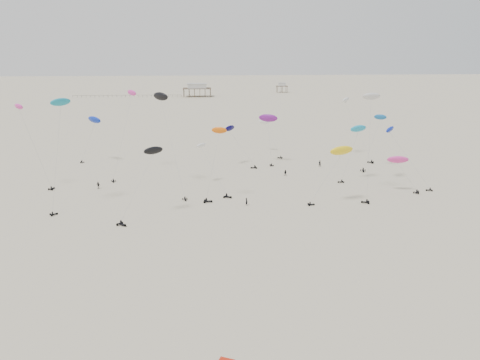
{
  "coord_description": "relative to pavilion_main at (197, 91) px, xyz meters",
  "views": [
    {
      "loc": [
        -8.4,
        -9.58,
        34.39
      ],
      "look_at": [
        0.0,
        88.0,
        7.0
      ],
      "focal_mm": 35.0,
      "sensor_mm": 36.0,
      "label": 1
    }
  ],
  "objects": [
    {
      "name": "rig_13",
      "position": [
        43.1,
        -239.46,
        8.27
      ],
      "size": [
        8.45,
        5.55,
        15.35
      ],
      "rotation": [
        0.0,
        0.0,
        1.74
      ],
      "color": "black",
      "rests_on": "ground"
    },
    {
      "name": "spectator_2",
      "position": [
        -24.75,
        -242.12,
        -4.22
      ],
      "size": [
        1.38,
        0.95,
        2.12
      ],
      "primitive_type": "imported",
      "rotation": [
        0.0,
        0.0,
        6.04
      ],
      "color": "black",
      "rests_on": "ground"
    },
    {
      "name": "pavilion_small",
      "position": [
        70.0,
        30.0,
        -0.74
      ],
      "size": [
        9.0,
        7.0,
        8.0
      ],
      "color": "brown",
      "rests_on": "ground"
    },
    {
      "name": "spectator_1",
      "position": [
        25.28,
        -233.81,
        -4.22
      ],
      "size": [
        1.13,
        1.03,
        2.0
      ],
      "primitive_type": "imported",
      "rotation": [
        0.0,
        0.0,
        5.66
      ],
      "color": "black",
      "rests_on": "ground"
    },
    {
      "name": "spectator_0",
      "position": [
        11.8,
        -258.62,
        -4.22
      ],
      "size": [
        0.84,
        0.92,
        2.09
      ],
      "primitive_type": "imported",
      "rotation": [
        0.0,
        0.0,
        2.12
      ],
      "color": "black",
      "rests_on": "ground"
    },
    {
      "name": "rig_6",
      "position": [
        -7.46,
        -240.64,
        16.09
      ],
      "size": [
        9.1,
        18.2,
        26.7
      ],
      "rotation": [
        0.0,
        0.0,
        3.35
      ],
      "color": "black",
      "rests_on": "ground"
    },
    {
      "name": "rig_14",
      "position": [
        32.95,
        -258.29,
        7.29
      ],
      "size": [
        11.04,
        4.47,
        14.31
      ],
      "rotation": [
        0.0,
        0.0,
        4.72
      ],
      "color": "black",
      "rests_on": "ground"
    },
    {
      "name": "ground_plane",
      "position": [
        10.0,
        -150.0,
        -4.22
      ],
      "size": [
        900.0,
        900.0,
        0.0
      ],
      "primitive_type": "plane",
      "color": "beige"
    },
    {
      "name": "rig_17",
      "position": [
        50.84,
        -210.9,
        9.99
      ],
      "size": [
        8.57,
        16.6,
        21.92
      ],
      "rotation": [
        0.0,
        0.0,
        1.04
      ],
      "color": "black",
      "rests_on": "ground"
    },
    {
      "name": "pavilion_main",
      "position": [
        0.0,
        0.0,
        0.0
      ],
      "size": [
        21.0,
        13.0,
        9.8
      ],
      "color": "brown",
      "rests_on": "ground"
    },
    {
      "name": "rig_1",
      "position": [
        -40.56,
        -240.6,
        9.69
      ],
      "size": [
        9.1,
        5.03,
        21.77
      ],
      "rotation": [
        0.0,
        0.0,
        5.88
      ],
      "color": "black",
      "rests_on": "ground"
    },
    {
      "name": "rig_2",
      "position": [
        24.44,
        -202.27,
        4.41
      ],
      "size": [
        6.89,
        14.32,
        15.34
      ],
      "rotation": [
        0.0,
        0.0,
        1.19
      ],
      "color": "black",
      "rests_on": "ground"
    },
    {
      "name": "rig_7",
      "position": [
        4.56,
        -245.12,
        1.48
      ],
      "size": [
        8.93,
        16.86,
        17.58
      ],
      "rotation": [
        0.0,
        0.0,
        4.14
      ],
      "color": "black",
      "rests_on": "ground"
    },
    {
      "name": "rig_0",
      "position": [
        -18.48,
        -224.25,
        14.26
      ],
      "size": [
        6.94,
        17.52,
        25.95
      ],
      "rotation": [
        0.0,
        0.0,
        3.24
      ],
      "color": "black",
      "rests_on": "ground"
    },
    {
      "name": "rig_5",
      "position": [
        -28.86,
        -255.07,
        15.89
      ],
      "size": [
        5.12,
        11.08,
        24.59
      ],
      "rotation": [
        0.0,
        0.0,
        5.32
      ],
      "color": "black",
      "rests_on": "ground"
    },
    {
      "name": "spectator_3",
      "position": [
        37.65,
        -223.97,
        -4.22
      ],
      "size": [
        0.93,
        0.74,
        2.26
      ],
      "primitive_type": "imported",
      "rotation": [
        0.0,
        0.0,
        2.91
      ],
      "color": "black",
      "rests_on": "ground"
    },
    {
      "name": "rig_12",
      "position": [
        53.14,
        -241.04,
        7.76
      ],
      "size": [
        9.71,
        14.91,
        18.38
      ],
      "rotation": [
        0.0,
        0.0,
        1.55
      ],
      "color": "black",
      "rests_on": "ground"
    },
    {
      "name": "rig_15",
      "position": [
        -31.63,
        -210.74,
        8.05
      ],
      "size": [
        8.41,
        6.05,
        14.7
      ],
      "rotation": [
        0.0,
        0.0,
        0.5
      ],
      "color": "black",
      "rests_on": "ground"
    },
    {
      "name": "grounded_kite_b",
      "position": [
        4.06,
        -313.57,
        -4.22
      ],
      "size": [
        1.93,
        1.38,
        0.07
      ],
      "primitive_type": "cube",
      "rotation": [
        0.0,
        0.0,
        -0.43
      ],
      "color": "red",
      "rests_on": "ground"
    },
    {
      "name": "rig_8",
      "position": [
        22.62,
        -217.32,
        8.9
      ],
      "size": [
        6.46,
        8.26,
        15.52
      ],
      "rotation": [
        0.0,
        0.0,
        0.32
      ],
      "color": "black",
      "rests_on": "ground"
    },
    {
      "name": "rig_10",
      "position": [
        41.57,
        -252.83,
        13.89
      ],
      "size": [
        6.07,
        10.85,
        25.0
      ],
      "rotation": [
        0.0,
        0.0,
        1.25
      ],
      "color": "black",
      "rests_on": "ground"
    },
    {
      "name": "rig_16",
      "position": [
        50.84,
        -251.18,
        2.83
      ],
      "size": [
        8.71,
        4.97,
        9.68
      ],
      "rotation": [
        0.0,
        0.0,
        5.48
      ],
      "color": "black",
      "rests_on": "ground"
    },
    {
      "name": "rig_11",
      "position": [
        4.72,
        -253.94,
        5.7
      ],
      "size": [
        6.13,
        4.98,
        17.31
      ],
      "rotation": [
        0.0,
        0.0,
        4.6
      ],
      "color": "black",
      "rests_on": "ground"
    },
    {
      "name": "rig_9",
      "position": [
        12.09,
        -220.29,
        4.7
      ],
      "size": [
        10.13,
        8.51,
        13.45
      ],
      "rotation": [
        0.0,
        0.0,
        1.68
      ],
      "color": "black",
      "rests_on": "ground"
    },
    {
      "name": "pier_fence",
      "position": [
        -52.0,
        -0.0,
        -3.45
      ],
      "size": [
        80.2,
        0.2,
        1.5
      ],
      "color": "black",
      "rests_on": "ground"
    },
    {
      "name": "rig_3",
      "position": [
        52.41,
        -227.77,
        5.1
      ],
      "size": [
        8.91,
        8.23,
        16.4
      ],
      "rotation": [
        0.0,
        0.0,
        2.91
      ],
      "color": "black",
      "rests_on": "ground"
    },
    {
      "name": "rig_4",
      "position": [
        -10.24,
        -264.31,
        5.66
      ],
      "size": [
        9.97,
        10.18,
        15.85
      ],
      "rotation": [
        0.0,
        0.0,
        4.02
      ],
      "color": "black",
      "rests_on": "ground"
    }
  ]
}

